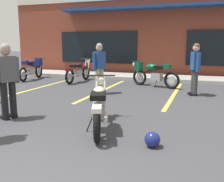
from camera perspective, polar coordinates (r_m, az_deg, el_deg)
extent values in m
plane|color=#3D3D42|center=(6.06, -2.22, -5.72)|extent=(80.00, 80.00, 0.00)
cube|color=#A8A59E|center=(12.65, 9.49, 2.91)|extent=(22.00, 1.80, 0.14)
cube|color=brown|center=(16.77, 12.30, 11.56)|extent=(17.34, 6.00, 4.20)
cube|color=black|center=(14.70, -3.10, 9.45)|extent=(4.44, 0.06, 1.70)
cube|color=navy|center=(13.46, 10.56, 17.53)|extent=(10.41, 0.90, 0.12)
cube|color=#DBCC4C|center=(10.71, -14.41, 1.03)|extent=(0.12, 4.80, 0.01)
cube|color=#DBCC4C|center=(9.55, -1.79, 0.25)|extent=(0.12, 4.80, 0.01)
cube|color=#DBCC4C|center=(8.97, 13.33, -0.69)|extent=(0.12, 4.80, 0.01)
torus|color=black|center=(4.48, -3.25, -7.28)|extent=(0.31, 0.64, 0.64)
cylinder|color=#B7B7BC|center=(4.48, -3.25, -7.28)|extent=(0.15, 0.29, 0.29)
torus|color=black|center=(5.87, -2.49, -3.02)|extent=(0.31, 0.64, 0.64)
cylinder|color=#B7B7BC|center=(5.87, -2.49, -3.02)|extent=(0.15, 0.29, 0.29)
cylinder|color=silver|center=(5.90, -3.34, 0.22)|extent=(0.15, 0.32, 0.66)
cylinder|color=silver|center=(5.90, -1.60, 0.22)|extent=(0.15, 0.32, 0.66)
cylinder|color=black|center=(5.93, -2.46, 3.41)|extent=(0.63, 0.25, 0.03)
sphere|color=silver|center=(6.03, -2.42, 2.18)|extent=(0.22, 0.22, 0.17)
cube|color=beige|center=(5.84, -2.49, -0.07)|extent=(0.25, 0.39, 0.06)
cube|color=#9E9EA3|center=(5.07, -2.87, -4.23)|extent=(0.36, 0.46, 0.28)
cylinder|color=silver|center=(4.72, -1.37, -5.84)|extent=(0.25, 0.54, 0.07)
cylinder|color=black|center=(5.21, -2.79, -1.12)|extent=(0.37, 0.91, 0.26)
ellipsoid|color=beige|center=(5.22, -2.78, -0.22)|extent=(0.41, 0.54, 0.22)
cube|color=black|center=(4.86, -2.98, -1.00)|extent=(0.44, 0.58, 0.10)
cube|color=beige|center=(4.38, -3.31, -3.87)|extent=(0.27, 0.39, 0.08)
cylinder|color=black|center=(5.09, -4.92, -7.26)|extent=(0.13, 0.07, 0.29)
torus|color=black|center=(9.97, 12.82, 2.27)|extent=(0.63, 0.33, 0.64)
cylinder|color=#B7B7BC|center=(9.97, 12.82, 2.27)|extent=(0.29, 0.16, 0.29)
torus|color=black|center=(10.71, 6.00, 3.02)|extent=(0.63, 0.33, 0.64)
cylinder|color=#B7B7BC|center=(10.71, 6.00, 3.02)|extent=(0.29, 0.16, 0.29)
cylinder|color=silver|center=(10.66, 5.31, 4.72)|extent=(0.32, 0.16, 0.66)
cylinder|color=silver|center=(10.80, 5.87, 4.79)|extent=(0.32, 0.16, 0.66)
cylinder|color=black|center=(10.75, 5.27, 6.48)|extent=(0.27, 0.63, 0.03)
sphere|color=silver|center=(10.81, 4.91, 5.77)|extent=(0.22, 0.22, 0.17)
cube|color=#0F4C2D|center=(10.70, 5.86, 4.63)|extent=(0.39, 0.26, 0.06)
cube|color=#9E9EA3|center=(10.27, 9.68, 3.06)|extent=(0.46, 0.37, 0.28)
cylinder|color=silver|center=(10.21, 11.86, 2.72)|extent=(0.54, 0.26, 0.07)
cylinder|color=black|center=(10.35, 8.77, 4.48)|extent=(0.90, 0.40, 0.26)
ellipsoid|color=#0F4C2D|center=(10.36, 8.60, 5.16)|extent=(0.59, 0.47, 0.26)
cube|color=#0F4C2D|center=(10.69, 5.83, 5.38)|extent=(0.33, 0.35, 0.36)
cube|color=black|center=(10.18, 10.23, 5.13)|extent=(0.46, 0.37, 0.10)
cube|color=#0F4C2D|center=(10.03, 11.72, 5.23)|extent=(0.37, 0.30, 0.16)
cylinder|color=black|center=(10.12, 9.45, 1.47)|extent=(0.07, 0.13, 0.29)
torus|color=black|center=(12.18, -18.74, 3.40)|extent=(0.18, 0.65, 0.64)
cylinder|color=#B7B7BC|center=(12.18, -18.74, 3.40)|extent=(0.10, 0.29, 0.29)
torus|color=black|center=(13.42, -15.61, 4.17)|extent=(0.18, 0.65, 0.64)
cylinder|color=#B7B7BC|center=(13.42, -15.61, 4.17)|extent=(0.10, 0.29, 0.29)
cylinder|color=silver|center=(13.53, -15.82, 5.56)|extent=(0.09, 0.33, 0.66)
cylinder|color=silver|center=(13.44, -15.14, 5.57)|extent=(0.09, 0.33, 0.66)
cylinder|color=black|center=(13.53, -15.39, 6.95)|extent=(0.66, 0.12, 0.03)
sphere|color=silver|center=(13.61, -15.20, 6.38)|extent=(0.19, 0.19, 0.17)
cube|color=navy|center=(13.43, -15.59, 5.46)|extent=(0.18, 0.37, 0.06)
cube|color=#9E9EA3|center=(12.72, -17.29, 4.12)|extent=(0.29, 0.43, 0.28)
cylinder|color=silver|center=(12.33, -17.55, 3.74)|extent=(0.14, 0.55, 0.07)
cylinder|color=black|center=(12.87, -16.91, 5.28)|extent=(0.18, 0.94, 0.26)
ellipsoid|color=navy|center=(12.90, -16.86, 5.83)|extent=(0.36, 0.55, 0.26)
cube|color=navy|center=(13.43, -15.60, 6.06)|extent=(0.31, 0.27, 0.36)
cube|color=black|center=(12.60, -17.61, 5.79)|extent=(0.29, 0.43, 0.10)
cube|color=navy|center=(12.34, -18.30, 5.85)|extent=(0.24, 0.34, 0.16)
cylinder|color=black|center=(12.77, -18.09, 2.93)|extent=(0.14, 0.04, 0.29)
torus|color=black|center=(10.98, -9.17, 3.12)|extent=(0.13, 0.64, 0.64)
cylinder|color=#B7B7BC|center=(10.98, -9.17, 3.12)|extent=(0.07, 0.29, 0.29)
torus|color=black|center=(12.22, -5.68, 3.93)|extent=(0.13, 0.64, 0.64)
cylinder|color=#B7B7BC|center=(12.22, -5.68, 3.93)|extent=(0.07, 0.29, 0.29)
cylinder|color=silver|center=(12.32, -5.86, 5.47)|extent=(0.06, 0.33, 0.66)
cylinder|color=silver|center=(12.24, -5.11, 5.45)|extent=(0.06, 0.33, 0.66)
cylinder|color=black|center=(12.33, -5.34, 6.97)|extent=(0.66, 0.06, 0.03)
sphere|color=silver|center=(12.41, -5.16, 6.35)|extent=(0.18, 0.18, 0.17)
cube|color=maroon|center=(12.23, -5.62, 5.34)|extent=(0.16, 0.37, 0.06)
cube|color=#9E9EA3|center=(11.52, -7.54, 3.89)|extent=(0.26, 0.41, 0.28)
cylinder|color=silver|center=(11.13, -7.84, 3.46)|extent=(0.09, 0.55, 0.07)
cylinder|color=black|center=(11.66, -7.08, 5.17)|extent=(0.10, 0.94, 0.26)
ellipsoid|color=maroon|center=(11.68, -7.04, 5.57)|extent=(0.28, 0.49, 0.22)
cube|color=black|center=(11.36, -7.92, 5.42)|extent=(0.30, 0.53, 0.10)
cube|color=maroon|center=(10.93, -9.27, 4.56)|extent=(0.18, 0.37, 0.08)
cylinder|color=black|center=(11.58, -8.45, 2.61)|extent=(0.14, 0.03, 0.29)
cube|color=black|center=(8.84, -3.34, -0.33)|extent=(0.26, 0.17, 0.08)
cube|color=black|center=(8.99, -2.48, -0.15)|extent=(0.26, 0.17, 0.08)
cylinder|color=tan|center=(8.75, -3.17, 2.34)|extent=(0.19, 0.19, 0.80)
cylinder|color=tan|center=(8.90, -2.31, 2.48)|extent=(0.19, 0.19, 0.80)
cube|color=#23478C|center=(8.76, -2.77, 6.69)|extent=(0.33, 0.43, 0.56)
cylinder|color=#23478C|center=(8.57, -3.88, 6.34)|extent=(0.13, 0.13, 0.58)
cylinder|color=#23478C|center=(8.95, -1.70, 6.52)|extent=(0.13, 0.13, 0.58)
sphere|color=tan|center=(8.74, -2.80, 9.31)|extent=(0.28, 0.28, 0.22)
sphere|color=gray|center=(8.73, -2.75, 9.64)|extent=(0.27, 0.27, 0.21)
cube|color=black|center=(8.87, 17.23, -0.75)|extent=(0.26, 0.17, 0.08)
cube|color=black|center=(9.06, 16.86, -0.50)|extent=(0.26, 0.17, 0.08)
cylinder|color=#38383D|center=(8.82, 17.62, 1.93)|extent=(0.19, 0.19, 0.80)
cylinder|color=#38383D|center=(9.01, 17.24, 2.12)|extent=(0.19, 0.19, 0.80)
cube|color=#23478C|center=(8.85, 17.66, 6.26)|extent=(0.34, 0.43, 0.56)
cylinder|color=#23478C|center=(8.61, 18.15, 5.87)|extent=(0.13, 0.13, 0.58)
cylinder|color=#23478C|center=(9.09, 17.17, 6.13)|extent=(0.13, 0.13, 0.58)
sphere|color=tan|center=(8.83, 17.80, 8.85)|extent=(0.28, 0.28, 0.22)
sphere|color=brown|center=(8.83, 17.88, 9.17)|extent=(0.27, 0.27, 0.21)
cube|color=black|center=(6.35, -22.22, -5.38)|extent=(0.26, 0.18, 0.08)
cube|color=black|center=(6.44, -20.65, -5.05)|extent=(0.26, 0.18, 0.08)
cylinder|color=black|center=(6.22, -22.30, -1.71)|extent=(0.19, 0.19, 0.80)
cylinder|color=black|center=(6.31, -20.71, -1.44)|extent=(0.19, 0.19, 0.80)
cube|color=#4C4C51|center=(6.17, -21.91, 4.44)|extent=(0.34, 0.43, 0.56)
cylinder|color=#4C4C51|center=(6.30, -19.89, 4.30)|extent=(0.13, 0.13, 0.58)
sphere|color=#A07556|center=(6.15, -22.16, 8.14)|extent=(0.28, 0.28, 0.22)
sphere|color=gray|center=(6.14, -22.15, 8.61)|extent=(0.27, 0.27, 0.21)
sphere|color=navy|center=(4.40, 8.74, -10.36)|extent=(0.26, 0.26, 0.26)
cube|color=black|center=(4.49, 8.99, -9.99)|extent=(0.18, 0.03, 0.09)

